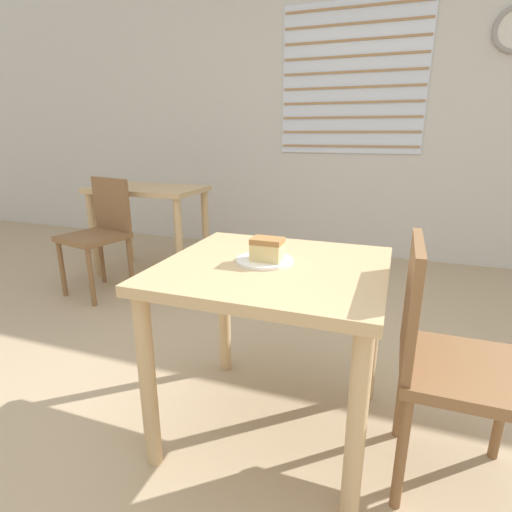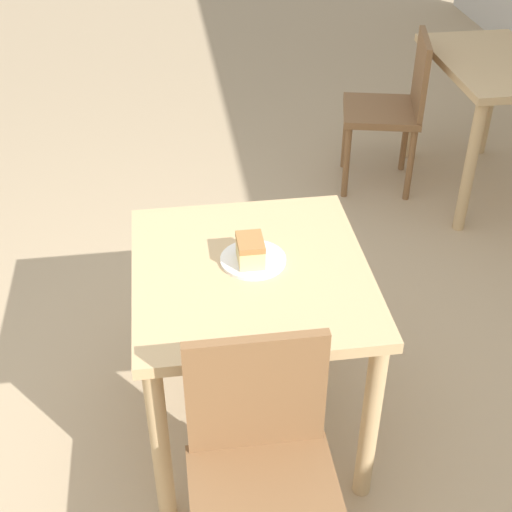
# 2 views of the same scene
# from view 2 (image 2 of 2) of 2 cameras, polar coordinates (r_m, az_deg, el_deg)

# --- Properties ---
(ground_plane) EXTENTS (14.00, 14.00, 0.00)m
(ground_plane) POSITION_cam_2_polar(r_m,az_deg,el_deg) (2.80, -6.69, -13.51)
(ground_plane) COLOR tan
(dining_table_near) EXTENTS (0.82, 0.77, 0.73)m
(dining_table_near) POSITION_cam_2_polar(r_m,az_deg,el_deg) (2.38, -0.39, -3.40)
(dining_table_near) COLOR tan
(dining_table_near) RESTS_ON ground_plane
(dining_table_far) EXTENTS (0.92, 0.56, 0.76)m
(dining_table_far) POSITION_cam_2_polar(r_m,az_deg,el_deg) (4.11, 18.19, 12.74)
(dining_table_far) COLOR tan
(dining_table_far) RESTS_ON ground_plane
(chair_near_window) EXTENTS (0.41, 0.41, 0.87)m
(chair_near_window) POSITION_cam_2_polar(r_m,az_deg,el_deg) (2.04, 0.52, -16.98)
(chair_near_window) COLOR brown
(chair_near_window) RESTS_ON ground_plane
(chair_far_corner) EXTENTS (0.49, 0.49, 0.87)m
(chair_far_corner) POSITION_cam_2_polar(r_m,az_deg,el_deg) (4.08, 10.95, 11.74)
(chair_far_corner) COLOR brown
(chair_far_corner) RESTS_ON ground_plane
(plate) EXTENTS (0.22, 0.22, 0.01)m
(plate) POSITION_cam_2_polar(r_m,az_deg,el_deg) (2.34, -0.23, -0.29)
(plate) COLOR white
(plate) RESTS_ON dining_table_near
(cake_slice) EXTENTS (0.12, 0.08, 0.09)m
(cake_slice) POSITION_cam_2_polar(r_m,az_deg,el_deg) (2.30, -0.46, 0.46)
(cake_slice) COLOR #E0C67F
(cake_slice) RESTS_ON plate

